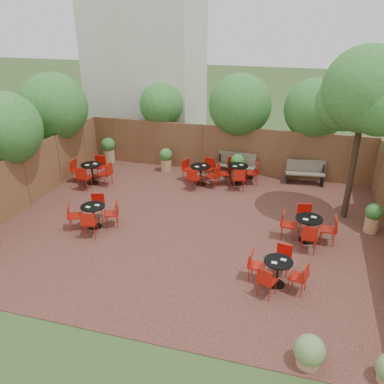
# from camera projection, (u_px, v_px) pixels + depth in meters

# --- Properties ---
(ground) EXTENTS (80.00, 80.00, 0.00)m
(ground) POSITION_uv_depth(u_px,v_px,m) (191.00, 227.00, 12.88)
(ground) COLOR #354F23
(ground) RESTS_ON ground
(courtyard_paving) EXTENTS (12.00, 10.00, 0.02)m
(courtyard_paving) POSITION_uv_depth(u_px,v_px,m) (191.00, 226.00, 12.88)
(courtyard_paving) COLOR #381B17
(courtyard_paving) RESTS_ON ground
(fence_back) EXTENTS (12.00, 0.08, 2.00)m
(fence_back) POSITION_uv_depth(u_px,v_px,m) (224.00, 149.00, 16.83)
(fence_back) COLOR brown
(fence_back) RESTS_ON ground
(fence_left) EXTENTS (0.08, 10.00, 2.00)m
(fence_left) POSITION_uv_depth(u_px,v_px,m) (26.00, 179.00, 13.95)
(fence_left) COLOR brown
(fence_left) RESTS_ON ground
(neighbour_building) EXTENTS (5.00, 4.00, 8.00)m
(neighbour_building) POSITION_uv_depth(u_px,v_px,m) (147.00, 63.00, 19.31)
(neighbour_building) COLOR beige
(neighbour_building) RESTS_ON ground
(overhang_foliage) EXTENTS (15.64, 10.76, 2.73)m
(overhang_foliage) POSITION_uv_depth(u_px,v_px,m) (153.00, 118.00, 14.65)
(overhang_foliage) COLOR #296A22
(overhang_foliage) RESTS_ON ground
(courtyard_tree) EXTENTS (2.74, 2.64, 5.52)m
(courtyard_tree) POSITION_uv_depth(u_px,v_px,m) (365.00, 96.00, 11.78)
(courtyard_tree) COLOR black
(courtyard_tree) RESTS_ON courtyard_paving
(park_bench_left) EXTENTS (1.63, 0.67, 0.98)m
(park_bench_left) POSITION_uv_depth(u_px,v_px,m) (236.00, 164.00, 16.56)
(park_bench_left) COLOR brown
(park_bench_left) RESTS_ON courtyard_paving
(park_bench_right) EXTENTS (1.55, 0.67, 0.93)m
(park_bench_right) POSITION_uv_depth(u_px,v_px,m) (305.00, 172.00, 15.88)
(park_bench_right) COLOR brown
(park_bench_right) RESTS_ON courtyard_paving
(bistro_tables) EXTENTS (9.99, 7.66, 0.93)m
(bistro_tables) POSITION_uv_depth(u_px,v_px,m) (192.00, 196.00, 13.87)
(bistro_tables) COLOR black
(bistro_tables) RESTS_ON courtyard_paving
(planters) EXTENTS (11.32, 4.05, 1.14)m
(planters) POSITION_uv_depth(u_px,v_px,m) (195.00, 166.00, 16.25)
(planters) COLOR #A97C54
(planters) RESTS_ON courtyard_paving
(low_shrubs) EXTENTS (2.59, 3.15, 0.67)m
(low_shrubs) POSITION_uv_depth(u_px,v_px,m) (362.00, 332.00, 8.25)
(low_shrubs) COLOR #A97C54
(low_shrubs) RESTS_ON courtyard_paving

